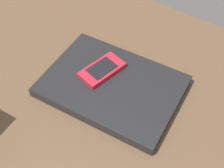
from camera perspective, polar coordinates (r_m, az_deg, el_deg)
name	(u,v)px	position (r cm, az deg, el deg)	size (l,w,h in cm)	color
desk_surface	(111,99)	(77.34, -0.14, -2.85)	(120.00, 80.00, 3.00)	brown
laptop_closed	(112,86)	(76.48, 0.00, -0.36)	(32.78, 23.47, 2.50)	black
cell_phone_on_laptop	(102,70)	(77.58, -1.86, 2.65)	(8.32, 12.30, 1.28)	red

